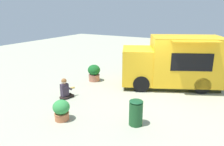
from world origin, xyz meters
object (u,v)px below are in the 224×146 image
person_customer (65,90)px  planter_flowering_far (94,73)px  food_truck (173,63)px  trash_bin (136,112)px  planter_flowering_near (61,110)px

person_customer → planter_flowering_far: person_customer is taller
food_truck → planter_flowering_far: food_truck is taller
trash_bin → food_truck: bearing=88.5°
food_truck → planter_flowering_far: size_ratio=5.76×
trash_bin → planter_flowering_far: bearing=139.6°
planter_flowering_far → trash_bin: size_ratio=1.00×
food_truck → person_customer: 5.47m
planter_flowering_far → person_customer: bearing=-85.0°
food_truck → planter_flowering_near: (-2.55, -5.48, -0.81)m
planter_flowering_far → trash_bin: (3.86, -3.28, -0.02)m
food_truck → planter_flowering_near: size_ratio=7.00×
person_customer → trash_bin: person_customer is taller
person_customer → planter_flowering_far: (-0.23, 2.65, 0.10)m
planter_flowering_near → planter_flowering_far: 4.48m
food_truck → trash_bin: (-0.12, -4.52, -0.75)m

